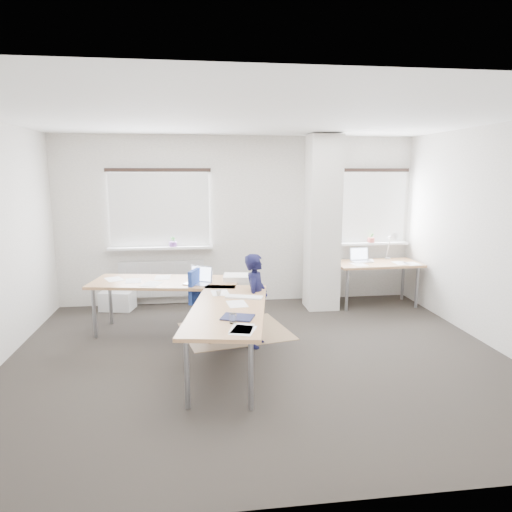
{
  "coord_description": "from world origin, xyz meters",
  "views": [
    {
      "loc": [
        -0.71,
        -5.14,
        2.21
      ],
      "look_at": [
        0.08,
        0.9,
        1.08
      ],
      "focal_mm": 32.0,
      "sensor_mm": 36.0,
      "label": 1
    }
  ],
  "objects": [
    {
      "name": "ground",
      "position": [
        0.0,
        0.0,
        0.0
      ],
      "size": [
        6.0,
        6.0,
        0.0
      ],
      "primitive_type": "plane",
      "color": "black",
      "rests_on": "ground"
    },
    {
      "name": "room_shell",
      "position": [
        0.18,
        0.45,
        1.75
      ],
      "size": [
        6.04,
        5.04,
        2.82
      ],
      "color": "#B7B3A7",
      "rests_on": "ground"
    },
    {
      "name": "floor_mat",
      "position": [
        -0.2,
        0.96,
        0.0
      ],
      "size": [
        1.65,
        1.48,
        0.01
      ],
      "primitive_type": "cube",
      "rotation": [
        0.0,
        0.0,
        0.21
      ],
      "color": "#856849",
      "rests_on": "ground"
    },
    {
      "name": "white_crate",
      "position": [
        -2.01,
        2.25,
        0.15
      ],
      "size": [
        0.58,
        0.46,
        0.31
      ],
      "primitive_type": "cube",
      "rotation": [
        0.0,
        0.0,
        -0.23
      ],
      "color": "white",
      "rests_on": "ground"
    },
    {
      "name": "desk_main",
      "position": [
        -0.71,
        0.41,
        0.69
      ],
      "size": [
        2.4,
        2.98,
        0.96
      ],
      "rotation": [
        0.0,
        0.0,
        -0.17
      ],
      "color": "#9B6642",
      "rests_on": "ground"
    },
    {
      "name": "desk_side",
      "position": [
        2.25,
        1.96,
        0.69
      ],
      "size": [
        1.42,
        0.74,
        1.22
      ],
      "rotation": [
        0.0,
        0.0,
        0.02
      ],
      "color": "#9B6642",
      "rests_on": "ground"
    },
    {
      "name": "task_chair",
      "position": [
        -0.59,
        0.76,
        0.26
      ],
      "size": [
        0.55,
        0.53,
        0.93
      ],
      "rotation": [
        0.0,
        0.0,
        -0.38
      ],
      "color": "navy",
      "rests_on": "ground"
    },
    {
      "name": "person",
      "position": [
        0.02,
        0.41,
        0.6
      ],
      "size": [
        0.43,
        0.51,
        1.2
      ],
      "primitive_type": "imported",
      "rotation": [
        0.0,
        0.0,
        1.2
      ],
      "color": "black",
      "rests_on": "ground"
    }
  ]
}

